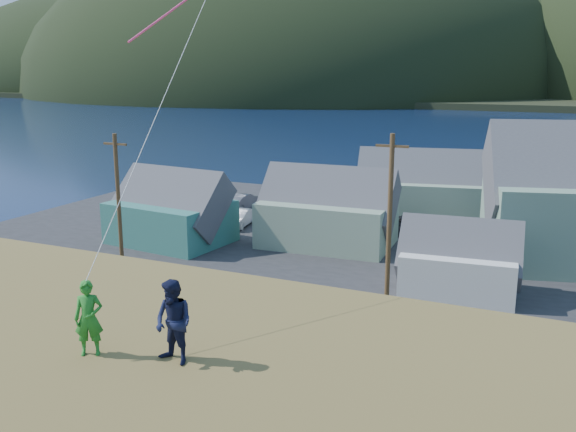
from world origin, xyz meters
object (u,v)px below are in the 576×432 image
object	(u,v)px
shed_palegreen_far	(422,187)
kite_flyer_navy	(174,322)
wharf	(430,186)
shed_teal	(170,210)
shed_white	(459,261)
shed_palegreen_near	(327,211)
kite_flyer_green	(89,318)

from	to	relation	value
shed_palegreen_far	kite_flyer_navy	bearing A→B (deg)	-95.03
kite_flyer_navy	wharf	bearing A→B (deg)	107.72
kite_flyer_navy	shed_palegreen_far	bearing A→B (deg)	107.12
shed_teal	shed_palegreen_far	distance (m)	21.69
kite_flyer_navy	shed_white	bearing A→B (deg)	97.79
shed_white	shed_palegreen_far	xyz separation A→B (m)	(-6.28, 17.92, 0.72)
shed_teal	wharf	bearing A→B (deg)	72.15
shed_teal	shed_white	distance (m)	21.72
shed_palegreen_near	shed_palegreen_far	size ratio (longest dim) A/B	0.84
wharf	shed_palegreen_near	bearing A→B (deg)	-95.06
shed_teal	shed_palegreen_far	xyz separation A→B (m)	(15.28, 15.39, 0.27)
shed_palegreen_near	kite_flyer_green	xyz separation A→B (m)	(7.47, -33.35, 5.32)
wharf	shed_white	xyz separation A→B (m)	(8.43, -31.75, 1.66)
shed_palegreen_near	shed_white	size ratio (longest dim) A/B	1.40
wharf	kite_flyer_navy	bearing A→B (deg)	-83.08
wharf	kite_flyer_green	xyz separation A→B (m)	(5.25, -58.46, 7.55)
wharf	kite_flyer_green	size ratio (longest dim) A/B	16.30
shed_palegreen_far	kite_flyer_green	xyz separation A→B (m)	(3.10, -44.63, 5.17)
shed_palegreen_near	kite_flyer_green	world-z (taller)	kite_flyer_green
shed_teal	shed_white	size ratio (longest dim) A/B	1.28
shed_teal	shed_palegreen_near	xyz separation A→B (m)	(10.92, 4.11, 0.12)
shed_palegreen_far	shed_white	bearing A→B (deg)	-82.03
shed_teal	shed_white	world-z (taller)	shed_teal
shed_white	shed_palegreen_far	distance (m)	19.01
shed_palegreen_near	kite_flyer_navy	size ratio (longest dim) A/B	5.85
kite_flyer_navy	shed_palegreen_near	bearing A→B (deg)	116.51
shed_palegreen_near	kite_flyer_navy	distance (m)	34.66
shed_palegreen_near	kite_flyer_green	distance (m)	34.59
shed_white	kite_flyer_green	size ratio (longest dim) A/B	4.54
kite_flyer_green	kite_flyer_navy	distance (m)	1.85
shed_palegreen_near	shed_palegreen_far	distance (m)	12.09
shed_teal	shed_white	xyz separation A→B (m)	(21.57, -2.53, -0.45)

